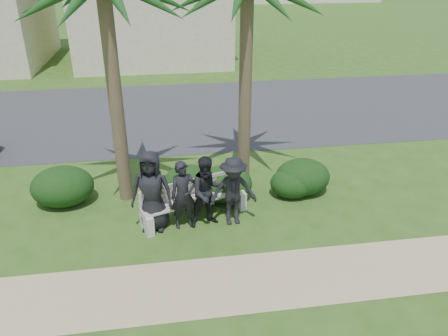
{
  "coord_description": "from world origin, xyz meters",
  "views": [
    {
      "loc": [
        -0.91,
        -7.98,
        5.47
      ],
      "look_at": [
        0.46,
        1.0,
        0.99
      ],
      "focal_mm": 35.0,
      "sensor_mm": 36.0,
      "label": 1
    }
  ],
  "objects_px": {
    "man_c": "(208,192)",
    "man_d": "(233,191)",
    "park_bench": "(194,202)",
    "man_a": "(152,191)",
    "man_b": "(183,195)"
  },
  "relations": [
    {
      "from": "man_c",
      "to": "man_d",
      "type": "bearing_deg",
      "value": -15.38
    },
    {
      "from": "park_bench",
      "to": "man_d",
      "type": "distance_m",
      "value": 1.0
    },
    {
      "from": "park_bench",
      "to": "man_c",
      "type": "relative_size",
      "value": 1.59
    },
    {
      "from": "man_c",
      "to": "man_d",
      "type": "height_order",
      "value": "man_c"
    },
    {
      "from": "man_a",
      "to": "park_bench",
      "type": "bearing_deg",
      "value": 29.34
    },
    {
      "from": "park_bench",
      "to": "man_b",
      "type": "xyz_separation_m",
      "value": [
        -0.25,
        -0.34,
        0.4
      ]
    },
    {
      "from": "man_d",
      "to": "park_bench",
      "type": "bearing_deg",
      "value": 153.46
    },
    {
      "from": "man_c",
      "to": "man_d",
      "type": "distance_m",
      "value": 0.56
    },
    {
      "from": "man_c",
      "to": "man_b",
      "type": "bearing_deg",
      "value": 169.11
    },
    {
      "from": "park_bench",
      "to": "man_d",
      "type": "xyz_separation_m",
      "value": [
        0.83,
        -0.37,
        0.42
      ]
    },
    {
      "from": "man_c",
      "to": "park_bench",
      "type": "bearing_deg",
      "value": 117.72
    },
    {
      "from": "man_a",
      "to": "man_b",
      "type": "distance_m",
      "value": 0.68
    },
    {
      "from": "park_bench",
      "to": "man_a",
      "type": "relative_size",
      "value": 1.42
    },
    {
      "from": "man_d",
      "to": "man_c",
      "type": "bearing_deg",
      "value": 173.76
    },
    {
      "from": "park_bench",
      "to": "man_d",
      "type": "bearing_deg",
      "value": -42.91
    }
  ]
}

